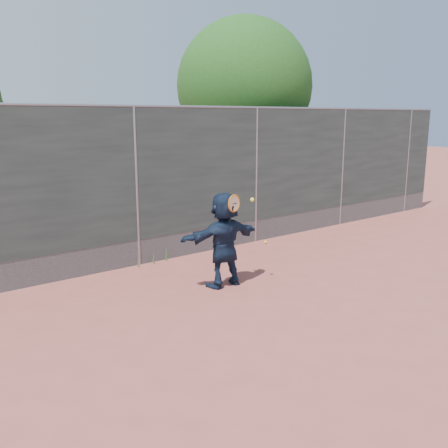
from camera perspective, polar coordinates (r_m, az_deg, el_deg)
ground at (r=7.13m, az=4.21°, el=-11.11°), size 80.00×80.00×0.00m
player at (r=8.32m, az=0.00°, el=-1.80°), size 1.51×0.55×1.60m
ball_ground at (r=11.30m, az=4.76°, el=-2.07°), size 0.07×0.07×0.07m
fence at (r=9.51m, az=-9.99°, el=4.58°), size 20.00×0.06×3.03m
swing_action at (r=8.09m, az=1.34°, el=2.29°), size 0.50×0.20×0.51m
tree_right at (r=13.97m, az=2.79°, el=14.99°), size 3.78×3.60×5.39m
weed_clump at (r=9.84m, az=-7.84°, el=-3.72°), size 0.68×0.07×0.30m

